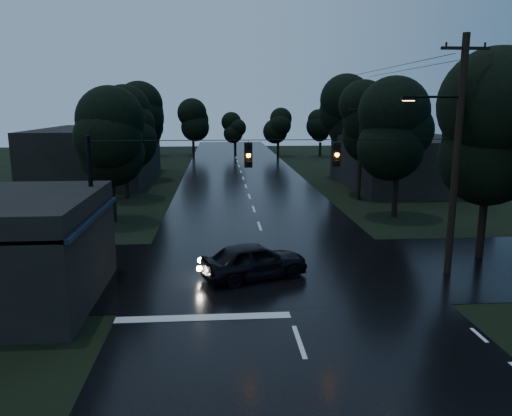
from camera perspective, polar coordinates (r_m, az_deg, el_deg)
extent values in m
cube|color=black|center=(39.80, -0.77, 1.31)|extent=(12.00, 120.00, 0.02)
cube|color=black|center=(22.40, 2.09, -7.01)|extent=(60.00, 9.00, 0.02)
cube|color=black|center=(20.01, -26.53, -1.02)|extent=(6.00, 7.00, 0.12)
cube|color=black|center=(19.08, -18.16, -0.94)|extent=(0.30, 7.00, 0.15)
cylinder|color=black|center=(16.81, -20.88, -8.85)|extent=(0.10, 0.10, 3.00)
cylinder|color=black|center=(22.35, -16.59, -3.52)|extent=(0.10, 0.10, 3.00)
cube|color=#FFDE66|center=(17.84, -19.30, -4.18)|extent=(0.06, 1.60, 0.50)
cube|color=#FFDE66|center=(20.38, -17.39, -2.12)|extent=(0.06, 1.20, 0.50)
cube|color=black|center=(46.36, 16.51, 5.06)|extent=(10.00, 14.00, 4.40)
cube|color=black|center=(50.65, -17.61, 5.86)|extent=(10.00, 16.00, 5.00)
cylinder|color=black|center=(22.49, 21.93, 5.29)|extent=(0.30, 0.30, 10.00)
cube|color=black|center=(22.49, 22.82, 16.49)|extent=(2.00, 0.12, 0.12)
cylinder|color=black|center=(21.92, 19.80, 11.86)|extent=(2.20, 0.10, 0.10)
cube|color=black|center=(21.50, 17.06, 11.92)|extent=(0.60, 0.25, 0.18)
cube|color=#FFB266|center=(21.50, 17.04, 11.65)|extent=(0.45, 0.18, 0.03)
cylinder|color=black|center=(38.74, 11.83, 6.38)|extent=(0.30, 0.30, 7.50)
cube|color=black|center=(38.59, 12.02, 11.04)|extent=(2.00, 0.12, 0.12)
cylinder|color=black|center=(21.13, -18.18, -0.30)|extent=(0.18, 0.18, 6.00)
cylinder|color=black|center=(20.27, 2.53, 7.78)|extent=(15.00, 0.03, 0.03)
cube|color=black|center=(20.21, -0.89, 6.08)|extent=(0.32, 0.25, 1.00)
sphere|color=orange|center=(20.06, -0.86, 6.03)|extent=(0.18, 0.18, 0.18)
cube|color=black|center=(20.74, 9.15, 6.07)|extent=(0.32, 0.25, 1.00)
sphere|color=orange|center=(20.59, 9.25, 6.03)|extent=(0.18, 0.18, 0.18)
cylinder|color=black|center=(25.97, 24.37, -2.22)|extent=(0.36, 0.36, 2.80)
sphere|color=black|center=(25.43, 25.01, 5.24)|extent=(4.48, 4.48, 4.48)
sphere|color=black|center=(25.35, 25.25, 7.93)|extent=(4.48, 4.48, 4.48)
sphere|color=black|center=(25.32, 25.49, 10.63)|extent=(4.48, 4.48, 4.48)
cylinder|color=black|center=(32.33, -16.00, 0.63)|extent=(0.36, 0.36, 2.45)
sphere|color=black|center=(31.91, -16.31, 5.88)|extent=(3.92, 3.92, 3.92)
sphere|color=black|center=(31.83, -16.41, 7.76)|extent=(3.92, 3.92, 3.92)
sphere|color=black|center=(31.78, -16.52, 9.64)|extent=(3.92, 3.92, 3.92)
cylinder|color=black|center=(40.17, -14.60, 2.93)|extent=(0.36, 0.36, 2.62)
sphere|color=black|center=(39.83, -14.83, 7.46)|extent=(4.20, 4.20, 4.20)
sphere|color=black|center=(39.77, -14.92, 9.08)|extent=(4.20, 4.20, 4.20)
sphere|color=black|center=(39.74, -15.00, 10.69)|extent=(4.20, 4.20, 4.20)
cylinder|color=black|center=(50.03, -13.28, 4.76)|extent=(0.36, 0.36, 2.80)
sphere|color=black|center=(49.75, -13.47, 8.65)|extent=(4.48, 4.48, 4.48)
sphere|color=black|center=(49.71, -13.53, 10.03)|extent=(4.48, 4.48, 4.48)
sphere|color=black|center=(49.69, -13.60, 11.41)|extent=(4.48, 4.48, 4.48)
cylinder|color=black|center=(33.62, 15.60, 1.22)|extent=(0.36, 0.36, 2.62)
sphere|color=black|center=(33.21, 15.90, 6.63)|extent=(4.20, 4.20, 4.20)
sphere|color=black|center=(33.14, 16.01, 8.57)|extent=(4.20, 4.20, 4.20)
sphere|color=black|center=(33.10, 16.12, 10.51)|extent=(4.20, 4.20, 4.20)
cylinder|color=black|center=(41.28, 12.67, 3.37)|extent=(0.36, 0.36, 2.80)
sphere|color=black|center=(40.95, 12.88, 8.08)|extent=(4.48, 4.48, 4.48)
sphere|color=black|center=(40.89, 12.96, 9.76)|extent=(4.48, 4.48, 4.48)
sphere|color=black|center=(40.88, 13.04, 11.44)|extent=(4.48, 4.48, 4.48)
cylinder|color=black|center=(50.99, 10.08, 5.12)|extent=(0.36, 0.36, 2.97)
sphere|color=black|center=(50.71, 10.23, 9.17)|extent=(4.76, 4.76, 4.76)
sphere|color=black|center=(50.67, 10.28, 10.61)|extent=(4.76, 4.76, 4.76)
sphere|color=black|center=(50.67, 10.33, 12.05)|extent=(4.76, 4.76, 4.76)
imported|color=black|center=(21.08, -0.19, -6.01)|extent=(4.86, 3.26, 1.54)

